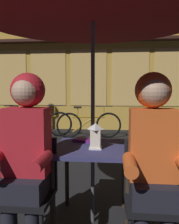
{
  "coord_description": "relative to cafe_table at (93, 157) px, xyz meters",
  "views": [
    {
      "loc": [
        0.19,
        -2.15,
        1.28
      ],
      "look_at": [
        0.0,
        -0.3,
        1.09
      ],
      "focal_mm": 37.9,
      "sensor_mm": 36.0,
      "label": 1
    }
  ],
  "objects": [
    {
      "name": "bicycle_third",
      "position": [
        -0.44,
        3.84,
        -0.29
      ],
      "size": [
        1.67,
        0.28,
        0.84
      ],
      "color": "black",
      "rests_on": "ground_plane"
    },
    {
      "name": "chair_left",
      "position": [
        -0.48,
        -0.37,
        -0.15
      ],
      "size": [
        0.4,
        0.4,
        0.87
      ],
      "color": "black",
      "rests_on": "ground_plane"
    },
    {
      "name": "person_left_hooded",
      "position": [
        -0.48,
        -0.43,
        0.21
      ],
      "size": [
        0.45,
        0.56,
        1.4
      ],
      "color": "black",
      "rests_on": "ground_plane"
    },
    {
      "name": "cafe_table",
      "position": [
        0.0,
        0.0,
        0.0
      ],
      "size": [
        0.72,
        0.72,
        0.74
      ],
      "color": "navy",
      "rests_on": "ground_plane"
    },
    {
      "name": "ground_plane",
      "position": [
        0.0,
        0.0,
        -0.64
      ],
      "size": [
        60.0,
        60.0,
        0.0
      ],
      "primitive_type": "plane",
      "color": "black"
    },
    {
      "name": "person_right_hooded",
      "position": [
        0.48,
        -0.43,
        0.21
      ],
      "size": [
        0.45,
        0.56,
        1.4
      ],
      "color": "black",
      "rests_on": "ground_plane"
    },
    {
      "name": "shopfront_building",
      "position": [
        0.68,
        5.39,
        2.45
      ],
      "size": [
        10.0,
        0.93,
        6.2
      ],
      "color": "gold",
      "rests_on": "ground_plane"
    },
    {
      "name": "book",
      "position": [
        -0.11,
        0.21,
        0.11
      ],
      "size": [
        0.24,
        0.2,
        0.02
      ],
      "primitive_type": "cube",
      "rotation": [
        0.0,
        0.0,
        -0.34
      ],
      "color": "#661E7A",
      "rests_on": "cafe_table"
    },
    {
      "name": "bicycle_second",
      "position": [
        -1.73,
        3.85,
        -0.29
      ],
      "size": [
        1.65,
        0.44,
        0.84
      ],
      "color": "black",
      "rests_on": "ground_plane"
    },
    {
      "name": "lantern",
      "position": [
        0.03,
        -0.08,
        0.22
      ],
      "size": [
        0.11,
        0.11,
        0.23
      ],
      "color": "white",
      "rests_on": "cafe_table"
    },
    {
      "name": "chair_right",
      "position": [
        0.48,
        -0.37,
        -0.15
      ],
      "size": [
        0.4,
        0.4,
        0.87
      ],
      "color": "black",
      "rests_on": "ground_plane"
    }
  ]
}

